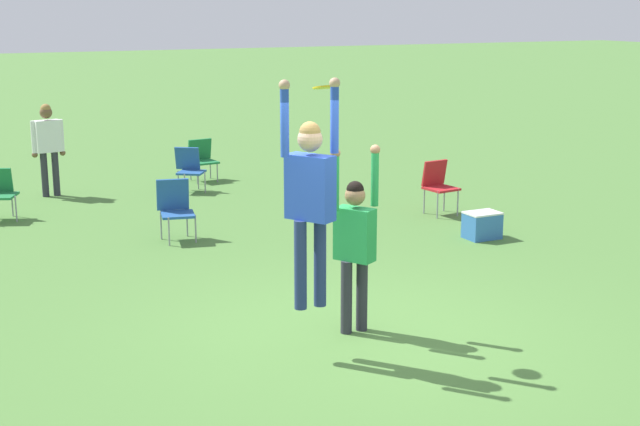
{
  "coord_description": "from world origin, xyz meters",
  "views": [
    {
      "loc": [
        -4.16,
        -7.67,
        3.36
      ],
      "look_at": [
        -0.28,
        0.22,
        1.3
      ],
      "focal_mm": 50.0,
      "sensor_mm": 36.0,
      "label": 1
    }
  ],
  "objects_px": {
    "camping_chair_3": "(175,206)",
    "person_spectator_near": "(48,141)",
    "frisbee": "(325,87)",
    "camping_chair_4": "(202,157)",
    "camping_chair_2": "(190,167)",
    "person_defending": "(355,236)",
    "camping_chair_0": "(438,182)",
    "cooler_box": "(482,225)",
    "person_jumping": "(310,188)"
  },
  "relations": [
    {
      "from": "person_spectator_near",
      "to": "cooler_box",
      "type": "relative_size",
      "value": 3.32
    },
    {
      "from": "camping_chair_2",
      "to": "person_spectator_near",
      "type": "distance_m",
      "value": 2.54
    },
    {
      "from": "camping_chair_0",
      "to": "person_spectator_near",
      "type": "bearing_deg",
      "value": -44.92
    },
    {
      "from": "camping_chair_0",
      "to": "cooler_box",
      "type": "relative_size",
      "value": 1.75
    },
    {
      "from": "camping_chair_0",
      "to": "cooler_box",
      "type": "distance_m",
      "value": 1.69
    },
    {
      "from": "frisbee",
      "to": "camping_chair_0",
      "type": "distance_m",
      "value": 6.38
    },
    {
      "from": "frisbee",
      "to": "camping_chair_3",
      "type": "xyz_separation_m",
      "value": [
        -0.14,
        4.6,
        -2.08
      ]
    },
    {
      "from": "camping_chair_2",
      "to": "cooler_box",
      "type": "xyz_separation_m",
      "value": [
        2.79,
        -5.17,
        -0.27
      ]
    },
    {
      "from": "person_defending",
      "to": "camping_chair_0",
      "type": "distance_m",
      "value": 5.7
    },
    {
      "from": "person_jumping",
      "to": "camping_chair_0",
      "type": "distance_m",
      "value": 6.56
    },
    {
      "from": "camping_chair_3",
      "to": "cooler_box",
      "type": "distance_m",
      "value": 4.51
    },
    {
      "from": "frisbee",
      "to": "camping_chair_2",
      "type": "distance_m",
      "value": 8.21
    },
    {
      "from": "camping_chair_0",
      "to": "camping_chair_2",
      "type": "relative_size",
      "value": 1.08
    },
    {
      "from": "camping_chair_2",
      "to": "person_spectator_near",
      "type": "height_order",
      "value": "person_spectator_near"
    },
    {
      "from": "person_jumping",
      "to": "camping_chair_2",
      "type": "distance_m",
      "value": 8.36
    },
    {
      "from": "person_defending",
      "to": "camping_chair_0",
      "type": "relative_size",
      "value": 2.26
    },
    {
      "from": "person_defending",
      "to": "person_spectator_near",
      "type": "height_order",
      "value": "person_defending"
    },
    {
      "from": "person_defending",
      "to": "cooler_box",
      "type": "bearing_deg",
      "value": 95.66
    },
    {
      "from": "cooler_box",
      "to": "camping_chair_4",
      "type": "bearing_deg",
      "value": 110.28
    },
    {
      "from": "camping_chair_0",
      "to": "camping_chair_2",
      "type": "height_order",
      "value": "camping_chair_0"
    },
    {
      "from": "camping_chair_2",
      "to": "cooler_box",
      "type": "distance_m",
      "value": 5.89
    },
    {
      "from": "person_jumping",
      "to": "person_defending",
      "type": "bearing_deg",
      "value": -90.0
    },
    {
      "from": "frisbee",
      "to": "camping_chair_4",
      "type": "xyz_separation_m",
      "value": [
        1.68,
        8.75,
        -2.12
      ]
    },
    {
      "from": "camping_chair_0",
      "to": "person_defending",
      "type": "bearing_deg",
      "value": 40.46
    },
    {
      "from": "person_defending",
      "to": "camping_chair_2",
      "type": "distance_m",
      "value": 7.79
    },
    {
      "from": "frisbee",
      "to": "camping_chair_2",
      "type": "bearing_deg",
      "value": 81.8
    },
    {
      "from": "camping_chair_0",
      "to": "camping_chair_2",
      "type": "bearing_deg",
      "value": -56.0
    },
    {
      "from": "person_defending",
      "to": "frisbee",
      "type": "relative_size",
      "value": 8.17
    },
    {
      "from": "person_defending",
      "to": "frisbee",
      "type": "distance_m",
      "value": 1.61
    },
    {
      "from": "person_defending",
      "to": "camping_chair_3",
      "type": "xyz_separation_m",
      "value": [
        -0.54,
        4.49,
        -0.53
      ]
    },
    {
      "from": "frisbee",
      "to": "camping_chair_0",
      "type": "xyz_separation_m",
      "value": [
        4.23,
        4.3,
        -2.06
      ]
    },
    {
      "from": "frisbee",
      "to": "camping_chair_2",
      "type": "relative_size",
      "value": 0.3
    },
    {
      "from": "person_jumping",
      "to": "person_defending",
      "type": "height_order",
      "value": "person_jumping"
    },
    {
      "from": "camping_chair_0",
      "to": "camping_chair_3",
      "type": "distance_m",
      "value": 4.38
    },
    {
      "from": "camping_chair_3",
      "to": "camping_chair_4",
      "type": "distance_m",
      "value": 4.53
    },
    {
      "from": "frisbee",
      "to": "camping_chair_0",
      "type": "height_order",
      "value": "frisbee"
    },
    {
      "from": "person_defending",
      "to": "frisbee",
      "type": "height_order",
      "value": "frisbee"
    },
    {
      "from": "camping_chair_4",
      "to": "camping_chair_2",
      "type": "bearing_deg",
      "value": 52.91
    },
    {
      "from": "camping_chair_4",
      "to": "cooler_box",
      "type": "distance_m",
      "value": 6.49
    },
    {
      "from": "camping_chair_2",
      "to": "camping_chair_3",
      "type": "xyz_separation_m",
      "value": [
        -1.27,
        -3.24,
        0.04
      ]
    },
    {
      "from": "camping_chair_0",
      "to": "camping_chair_2",
      "type": "xyz_separation_m",
      "value": [
        -3.1,
        3.54,
        -0.06
      ]
    },
    {
      "from": "person_jumping",
      "to": "camping_chair_3",
      "type": "xyz_separation_m",
      "value": [
        0.16,
        4.9,
        -1.17
      ]
    },
    {
      "from": "camping_chair_3",
      "to": "person_spectator_near",
      "type": "distance_m",
      "value": 4.12
    },
    {
      "from": "camping_chair_2",
      "to": "camping_chair_3",
      "type": "relative_size",
      "value": 0.91
    },
    {
      "from": "camping_chair_3",
      "to": "person_spectator_near",
      "type": "height_order",
      "value": "person_spectator_near"
    },
    {
      "from": "person_defending",
      "to": "camping_chair_2",
      "type": "xyz_separation_m",
      "value": [
        0.73,
        7.73,
        -0.57
      ]
    },
    {
      "from": "frisbee",
      "to": "camping_chair_2",
      "type": "xyz_separation_m",
      "value": [
        1.13,
        7.85,
        -2.13
      ]
    },
    {
      "from": "person_jumping",
      "to": "frisbee",
      "type": "height_order",
      "value": "person_jumping"
    },
    {
      "from": "camping_chair_2",
      "to": "camping_chair_0",
      "type": "bearing_deg",
      "value": 166.33
    },
    {
      "from": "person_defending",
      "to": "camping_chair_2",
      "type": "height_order",
      "value": "person_defending"
    }
  ]
}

